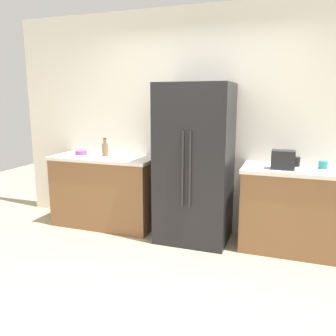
{
  "coord_description": "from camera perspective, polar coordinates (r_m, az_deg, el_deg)",
  "views": [
    {
      "loc": [
        1.04,
        -2.5,
        1.64
      ],
      "look_at": [
        0.01,
        0.39,
        1.02
      ],
      "focal_mm": 36.74,
      "sensor_mm": 36.0,
      "label": 1
    }
  ],
  "objects": [
    {
      "name": "ground_plane",
      "position": [
        3.16,
        -2.77,
        -19.86
      ],
      "size": [
        10.25,
        10.25,
        0.0
      ],
      "primitive_type": "plane",
      "color": "tan"
    },
    {
      "name": "kitchen_back_panel",
      "position": [
        4.29,
        5.53,
        7.58
      ],
      "size": [
        5.12,
        0.1,
        2.71
      ],
      "primitive_type": "cube",
      "color": "silver",
      "rests_on": "ground_plane"
    },
    {
      "name": "counter_left",
      "position": [
        4.57,
        -10.38,
        -3.76
      ],
      "size": [
        1.35,
        0.6,
        0.92
      ],
      "color": "brown",
      "rests_on": "ground_plane"
    },
    {
      "name": "counter_right",
      "position": [
        4.0,
        22.0,
        -6.63
      ],
      "size": [
        1.38,
        0.6,
        0.92
      ],
      "color": "brown",
      "rests_on": "ground_plane"
    },
    {
      "name": "refrigerator",
      "position": [
        3.96,
        4.45,
        0.68
      ],
      "size": [
        0.81,
        0.69,
        1.81
      ],
      "color": "black",
      "rests_on": "ground_plane"
    },
    {
      "name": "toaster",
      "position": [
        3.78,
        18.55,
        1.31
      ],
      "size": [
        0.24,
        0.16,
        0.2
      ],
      "primitive_type": "cube",
      "color": "black",
      "rests_on": "counter_right"
    },
    {
      "name": "bottle_a",
      "position": [
        4.48,
        -10.4,
        3.13
      ],
      "size": [
        0.08,
        0.08,
        0.23
      ],
      "color": "brown",
      "rests_on": "counter_left"
    },
    {
      "name": "cup_a",
      "position": [
        3.97,
        24.33,
        0.49
      ],
      "size": [
        0.09,
        0.09,
        0.08
      ],
      "primitive_type": "cylinder",
      "color": "teal",
      "rests_on": "counter_right"
    },
    {
      "name": "cup_b",
      "position": [
        4.0,
        20.39,
        1.01
      ],
      "size": [
        0.1,
        0.1,
        0.1
      ],
      "primitive_type": "cylinder",
      "color": "black",
      "rests_on": "counter_right"
    },
    {
      "name": "bowl_a",
      "position": [
        4.68,
        -14.21,
        2.49
      ],
      "size": [
        0.15,
        0.15,
        0.05
      ],
      "primitive_type": "cylinder",
      "color": "purple",
      "rests_on": "counter_left"
    }
  ]
}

